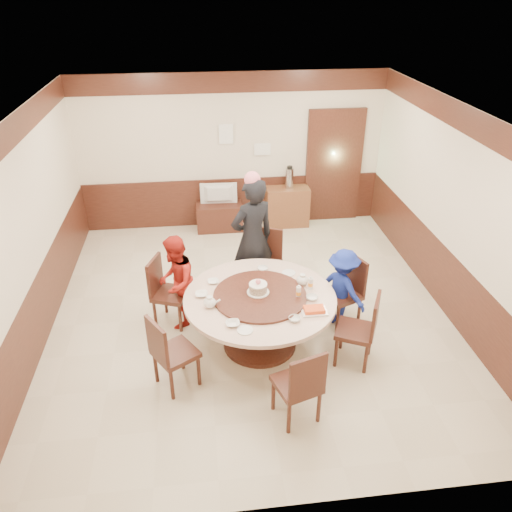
{
  "coord_description": "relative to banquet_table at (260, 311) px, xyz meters",
  "views": [
    {
      "loc": [
        -0.63,
        -5.77,
        4.21
      ],
      "look_at": [
        0.04,
        -0.31,
        1.1
      ],
      "focal_mm": 35.0,
      "sensor_mm": 36.0,
      "label": 1
    }
  ],
  "objects": [
    {
      "name": "room",
      "position": [
        -0.03,
        0.73,
        0.55
      ],
      "size": [
        6.0,
        6.04,
        2.84
      ],
      "color": "beige",
      "rests_on": "ground"
    },
    {
      "name": "banquet_table",
      "position": [
        0.0,
        0.0,
        0.0
      ],
      "size": [
        1.89,
        1.89,
        0.78
      ],
      "color": "#3E1C13",
      "rests_on": "ground"
    },
    {
      "name": "chair_0",
      "position": [
        1.18,
        0.36,
        -0.23
      ],
      "size": [
        0.58,
        0.57,
        0.97
      ],
      "rotation": [
        0.0,
        0.0,
        1.95
      ],
      "color": "#3E1C13",
      "rests_on": "ground"
    },
    {
      "name": "chair_1",
      "position": [
        0.24,
        1.26,
        -0.23
      ],
      "size": [
        0.58,
        0.59,
        0.97
      ],
      "rotation": [
        0.0,
        0.0,
        2.73
      ],
      "color": "#3E1C13",
      "rests_on": "ground"
    },
    {
      "name": "chair_2",
      "position": [
        -1.15,
        0.64,
        -0.23
      ],
      "size": [
        0.57,
        0.57,
        0.97
      ],
      "rotation": [
        0.0,
        0.0,
        4.35
      ],
      "color": "#3E1C13",
      "rests_on": "ground"
    },
    {
      "name": "chair_3",
      "position": [
        -1.06,
        -0.59,
        -0.23
      ],
      "size": [
        0.61,
        0.61,
        0.97
      ],
      "rotation": [
        0.0,
        0.0,
        5.28
      ],
      "color": "#3E1C13",
      "rests_on": "ground"
    },
    {
      "name": "chair_4",
      "position": [
        0.24,
        -1.26,
        -0.23
      ],
      "size": [
        0.55,
        0.56,
        0.97
      ],
      "rotation": [
        0.0,
        0.0,
        6.6
      ],
      "color": "#3E1C13",
      "rests_on": "ground"
    },
    {
      "name": "chair_5",
      "position": [
        1.13,
        -0.45,
        -0.23
      ],
      "size": [
        0.59,
        0.59,
        0.97
      ],
      "rotation": [
        0.0,
        0.0,
        7.4
      ],
      "color": "#3E1C13",
      "rests_on": "ground"
    },
    {
      "name": "person_standing",
      "position": [
        0.05,
        1.2,
        0.39
      ],
      "size": [
        0.79,
        0.67,
        1.84
      ],
      "primitive_type": "imported",
      "rotation": [
        0.0,
        0.0,
        3.55
      ],
      "color": "black",
      "rests_on": "ground"
    },
    {
      "name": "person_red",
      "position": [
        -1.04,
        0.61,
        0.12
      ],
      "size": [
        0.58,
        0.7,
        1.31
      ],
      "primitive_type": "imported",
      "rotation": [
        0.0,
        0.0,
        4.57
      ],
      "color": "#A91E16",
      "rests_on": "ground"
    },
    {
      "name": "person_blue",
      "position": [
        1.15,
        0.33,
        0.03
      ],
      "size": [
        0.76,
        0.84,
        1.13
      ],
      "primitive_type": "imported",
      "rotation": [
        0.0,
        0.0,
        2.16
      ],
      "color": "navy",
      "rests_on": "ground"
    },
    {
      "name": "birthday_cake",
      "position": [
        -0.02,
        0.05,
        0.31
      ],
      "size": [
        0.28,
        0.28,
        0.19
      ],
      "color": "white",
      "rests_on": "banquet_table"
    },
    {
      "name": "teapot_left",
      "position": [
        -0.62,
        -0.14,
        0.28
      ],
      "size": [
        0.17,
        0.15,
        0.13
      ],
      "primitive_type": "ellipsoid",
      "color": "white",
      "rests_on": "banquet_table"
    },
    {
      "name": "teapot_right",
      "position": [
        0.57,
        0.21,
        0.28
      ],
      "size": [
        0.17,
        0.15,
        0.13
      ],
      "primitive_type": "ellipsoid",
      "color": "white",
      "rests_on": "banquet_table"
    },
    {
      "name": "bowl_0",
      "position": [
        -0.56,
        0.39,
        0.23
      ],
      "size": [
        0.14,
        0.14,
        0.04
      ],
      "primitive_type": "imported",
      "color": "white",
      "rests_on": "banquet_table"
    },
    {
      "name": "bowl_1",
      "position": [
        0.33,
        -0.53,
        0.24
      ],
      "size": [
        0.14,
        0.14,
        0.04
      ],
      "primitive_type": "imported",
      "color": "white",
      "rests_on": "banquet_table"
    },
    {
      "name": "bowl_2",
      "position": [
        -0.38,
        -0.53,
        0.24
      ],
      "size": [
        0.16,
        0.16,
        0.04
      ],
      "primitive_type": "imported",
      "color": "white",
      "rests_on": "banquet_table"
    },
    {
      "name": "bowl_3",
      "position": [
        0.62,
        -0.14,
        0.24
      ],
      "size": [
        0.15,
        0.15,
        0.05
      ],
      "primitive_type": "imported",
      "color": "white",
      "rests_on": "banquet_table"
    },
    {
      "name": "bowl_4",
      "position": [
        -0.71,
        0.11,
        0.24
      ],
      "size": [
        0.16,
        0.16,
        0.04
      ],
      "primitive_type": "imported",
      "color": "white",
      "rests_on": "banquet_table"
    },
    {
      "name": "bowl_5",
      "position": [
        0.12,
        0.62,
        0.24
      ],
      "size": [
        0.14,
        0.14,
        0.04
      ],
      "primitive_type": "imported",
      "color": "white",
      "rests_on": "banquet_table"
    },
    {
      "name": "saucer_near",
      "position": [
        -0.25,
        -0.65,
        0.22
      ],
      "size": [
        0.18,
        0.18,
        0.01
      ],
      "primitive_type": "cylinder",
      "color": "white",
      "rests_on": "banquet_table"
    },
    {
      "name": "saucer_far",
      "position": [
        0.45,
        0.5,
        0.22
      ],
      "size": [
        0.18,
        0.18,
        0.01
      ],
      "primitive_type": "cylinder",
      "color": "white",
      "rests_on": "banquet_table"
    },
    {
      "name": "shrimp_platter",
      "position": [
        0.59,
        -0.4,
        0.24
      ],
      "size": [
        0.3,
        0.2,
        0.06
      ],
      "color": "white",
      "rests_on": "banquet_table"
    },
    {
      "name": "bottle_0",
      "position": [
        0.46,
        -0.08,
        0.3
      ],
      "size": [
        0.06,
        0.06,
        0.16
      ],
      "primitive_type": "cylinder",
      "color": "white",
      "rests_on": "banquet_table"
    },
    {
      "name": "bottle_1",
      "position": [
        0.65,
        0.09,
        0.3
      ],
      "size": [
        0.06,
        0.06,
        0.16
      ],
      "primitive_type": "cylinder",
      "color": "white",
      "rests_on": "banquet_table"
    },
    {
      "name": "tv_stand",
      "position": [
        -0.32,
        3.46,
        -0.28
      ],
      "size": [
        0.85,
        0.45,
        0.5
      ],
      "primitive_type": "cube",
      "color": "#3E1C13",
      "rests_on": "ground"
    },
    {
      "name": "television",
      "position": [
        -0.32,
        3.46,
        0.16
      ],
      "size": [
        0.68,
        0.12,
        0.39
      ],
      "primitive_type": "imported",
      "rotation": [
        0.0,
        0.0,
        3.1
      ],
      "color": "gray",
      "rests_on": "tv_stand"
    },
    {
      "name": "side_cabinet",
      "position": [
        0.97,
        3.49,
        -0.16
      ],
      "size": [
        0.8,
        0.4,
        0.75
      ],
      "primitive_type": "cube",
      "color": "brown",
      "rests_on": "ground"
    },
    {
      "name": "thermos",
      "position": [
        1.0,
        3.49,
        0.41
      ],
      "size": [
        0.15,
        0.15,
        0.38
      ],
      "primitive_type": "cylinder",
      "color": "silver",
      "rests_on": "side_cabinet"
    },
    {
      "name": "notice_left",
      "position": [
        -0.14,
        3.67,
        1.22
      ],
      "size": [
        0.25,
        0.0,
        0.35
      ],
      "primitive_type": "cube",
      "color": "white",
      "rests_on": "room"
    },
    {
      "name": "notice_right",
      "position": [
        0.51,
        3.67,
        0.92
      ],
      "size": [
        0.3,
        0.0,
        0.22
      ],
      "primitive_type": "cube",
      "color": "white",
      "rests_on": "room"
    }
  ]
}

